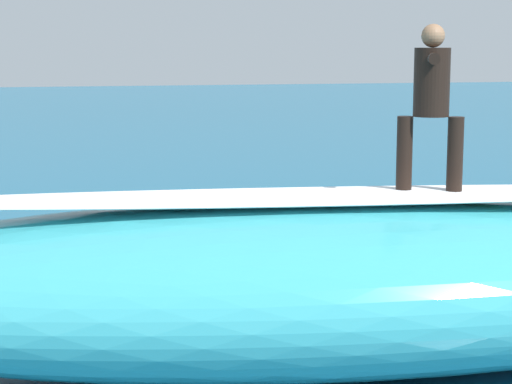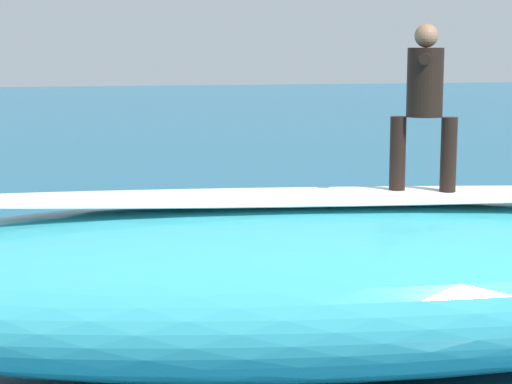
{
  "view_description": "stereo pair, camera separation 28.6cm",
  "coord_description": "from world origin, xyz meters",
  "px_view_note": "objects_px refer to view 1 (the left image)",
  "views": [
    {
      "loc": [
        2.8,
        10.45,
        2.84
      ],
      "look_at": [
        0.08,
        0.34,
        1.2
      ],
      "focal_mm": 64.4,
      "sensor_mm": 36.0,
      "label": 1
    },
    {
      "loc": [
        2.52,
        10.52,
        2.84
      ],
      "look_at": [
        0.08,
        0.34,
        1.2
      ],
      "focal_mm": 64.4,
      "sensor_mm": 36.0,
      "label": 2
    }
  ],
  "objects_px": {
    "surfer_riding": "(431,95)",
    "surfer_paddling": "(141,232)",
    "surfboard_paddling": "(149,245)",
    "surfboard_riding": "(428,195)"
  },
  "relations": [
    {
      "from": "surfboard_paddling",
      "to": "surfer_riding",
      "type": "bearing_deg",
      "value": -32.92
    },
    {
      "from": "surfer_paddling",
      "to": "surfboard_paddling",
      "type": "bearing_deg",
      "value": 0.0
    },
    {
      "from": "surfboard_riding",
      "to": "surfboard_paddling",
      "type": "bearing_deg",
      "value": -48.03
    },
    {
      "from": "surfer_riding",
      "to": "surfboard_paddling",
      "type": "relative_size",
      "value": 0.59
    },
    {
      "from": "surfboard_paddling",
      "to": "surfer_paddling",
      "type": "bearing_deg",
      "value": -180.0
    },
    {
      "from": "surfer_riding",
      "to": "surfer_paddling",
      "type": "bearing_deg",
      "value": -47.35
    },
    {
      "from": "surfer_riding",
      "to": "surfboard_riding",
      "type": "bearing_deg",
      "value": 114.55
    },
    {
      "from": "surfboard_paddling",
      "to": "surfer_paddling",
      "type": "distance_m",
      "value": 0.22
    },
    {
      "from": "surfboard_riding",
      "to": "surfer_riding",
      "type": "xyz_separation_m",
      "value": [
        0.0,
        -0.0,
        0.89
      ]
    },
    {
      "from": "surfboard_riding",
      "to": "surfer_paddling",
      "type": "relative_size",
      "value": 1.55
    }
  ]
}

